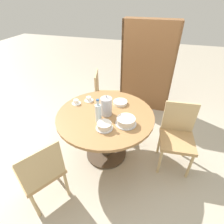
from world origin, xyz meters
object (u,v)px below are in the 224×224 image
at_px(water_bottle, 98,113).
at_px(cake_main, 126,121).
at_px(chair_a, 41,171).
at_px(chair_b, 177,135).
at_px(cup_a, 76,102).
at_px(chair_c, 105,95).
at_px(bookshelf, 147,68).
at_px(coffee_pot, 106,106).
at_px(cake_second, 104,126).
at_px(cup_b, 89,99).

relative_size(water_bottle, cake_main, 1.21).
height_order(chair_a, water_bottle, water_bottle).
xyz_separation_m(chair_b, cup_a, (-1.37, -0.01, 0.27)).
height_order(chair_a, cake_main, chair_a).
distance_m(chair_c, bookshelf, 0.94).
xyz_separation_m(chair_b, coffee_pot, (-0.90, -0.13, 0.37)).
distance_m(chair_a, cake_main, 1.04).
height_order(chair_a, chair_b, same).
height_order(cake_second, cup_a, cake_second).
bearing_deg(chair_a, coffee_pot, -176.91).
distance_m(chair_a, chair_c, 1.70).
distance_m(chair_b, cake_second, 0.97).
bearing_deg(water_bottle, cake_second, -46.25).
bearing_deg(chair_a, chair_b, 156.90).
xyz_separation_m(cake_second, cup_b, (-0.39, 0.51, -0.01)).
distance_m(bookshelf, cup_a, 1.58).
bearing_deg(water_bottle, chair_c, 104.38).
relative_size(chair_c, cake_main, 3.62).
relative_size(coffee_pot, water_bottle, 0.92).
relative_size(cake_main, cup_a, 1.96).
height_order(chair_a, cup_b, chair_a).
relative_size(chair_a, chair_c, 1.00).
xyz_separation_m(coffee_pot, cake_second, (0.06, -0.27, -0.09)).
xyz_separation_m(chair_c, cup_a, (-0.16, -0.76, 0.27)).
xyz_separation_m(bookshelf, cup_a, (-0.79, -1.37, -0.05)).
bearing_deg(chair_b, bookshelf, 108.63).
relative_size(chair_b, cup_b, 7.12).
height_order(cake_second, cup_b, cake_second).
height_order(chair_c, cup_a, chair_c).
height_order(chair_c, cake_main, chair_c).
bearing_deg(chair_c, cake_second, -176.83).
height_order(water_bottle, cup_b, water_bottle).
height_order(coffee_pot, water_bottle, water_bottle).
height_order(chair_c, cake_second, chair_c).
xyz_separation_m(bookshelf, water_bottle, (-0.37, -1.65, 0.04)).
bearing_deg(coffee_pot, chair_b, 8.20).
relative_size(chair_a, bookshelf, 0.54).
relative_size(chair_a, cup_a, 7.12).
bearing_deg(bookshelf, chair_a, 71.58).
height_order(chair_b, cake_main, chair_b).
xyz_separation_m(water_bottle, cake_second, (0.11, -0.11, -0.08)).
bearing_deg(cake_second, chair_b, 25.50).
distance_m(chair_c, cake_second, 1.24).
bearing_deg(water_bottle, cup_b, 126.05).
relative_size(cake_second, cup_a, 1.56).
relative_size(bookshelf, water_bottle, 5.51).
bearing_deg(chair_b, cup_a, 176.03).
bearing_deg(coffee_pot, cake_main, -25.05).
distance_m(chair_b, cup_b, 1.27).
distance_m(chair_a, bookshelf, 2.46).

